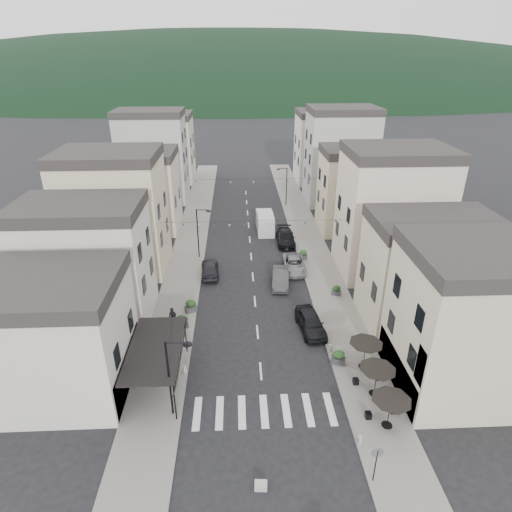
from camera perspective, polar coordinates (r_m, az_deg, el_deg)
The scene contains 31 objects.
ground at distance 29.35m, azimuth 1.35°, elevation -22.77°, with size 700.00×700.00×0.00m, color black.
sidewalk_left at distance 56.17m, azimuth -8.55°, elevation 2.51°, with size 4.00×76.00×0.12m, color slate.
sidewalk_right at distance 56.58m, azimuth 6.75°, elevation 2.80°, with size 4.00×76.00×0.12m, color slate.
hill_backdrop at distance 320.13m, azimuth -2.57°, elevation 21.84°, with size 640.00×360.00×70.00m, color black.
boutique_building at distance 33.36m, azimuth -27.34°, elevation -10.19°, with size 12.00×8.00×8.00m, color beige.
bistro_building at distance 33.05m, azimuth 27.18°, elevation -8.39°, with size 10.00×8.00×10.00m, color beige.
boutique_awning at distance 31.35m, azimuth -12.88°, elevation -12.02°, with size 3.77×7.50×3.28m.
buildings_row_left at distance 60.68m, azimuth -15.12°, elevation 9.75°, with size 10.20×54.16×14.00m.
buildings_row_right at distance 60.29m, azimuth 13.06°, elevation 10.06°, with size 10.20×54.16×14.50m.
cafe_terrace at distance 31.03m, azimuth 15.85°, elevation -14.68°, with size 2.50×8.10×2.53m.
streetlamp_left_near at distance 28.46m, azimuth -11.04°, elevation -14.82°, with size 1.70×0.56×6.00m.
streetlamp_left_far at distance 49.11m, azimuth -7.49°, elevation 3.69°, with size 1.70×0.56×6.00m.
streetlamp_right_far at distance 66.37m, azimuth 3.86°, elevation 9.73°, with size 1.70×0.56×6.00m.
traffic_sign at distance 26.62m, azimuth 15.80°, elevation -24.47°, with size 0.70×0.07×2.70m.
bollards at distance 32.96m, azimuth 0.69°, elevation -15.11°, with size 11.66×10.26×0.60m.
bunting_near at distance 44.51m, azimuth -0.50°, elevation 4.25°, with size 19.00×0.28×0.62m.
bunting_far at distance 59.67m, azimuth -1.10°, elevation 9.89°, with size 19.00×0.28×0.62m.
parked_car_a at distance 37.57m, azimuth 7.30°, elevation -8.75°, with size 1.96×4.86×1.66m, color black.
parked_car_b at distance 44.22m, azimuth 3.30°, elevation -2.94°, with size 1.64×4.71×1.55m, color #343437.
parked_car_c at distance 47.21m, azimuth 5.10°, elevation -1.12°, with size 2.36×5.12×1.42m, color gray.
parked_car_d at distance 53.77m, azimuth 3.97°, elevation 2.48°, with size 2.16×5.30×1.54m, color black.
parked_car_e at distance 46.26m, azimuth -6.16°, elevation -1.66°, with size 1.86×4.63×1.58m, color black.
delivery_van at distance 57.18m, azimuth 1.22°, elevation 4.53°, with size 2.21×5.42×2.58m.
pedestrian_a at distance 38.09m, azimuth -11.05°, elevation -8.07°, with size 0.70×0.46×1.91m, color black.
pedestrian_b at distance 37.69m, azimuth -10.77°, elevation -8.70°, with size 0.80×0.62×1.65m, color #25212D.
concrete_block_c at distance 26.93m, azimuth 0.66°, elevation -28.28°, with size 0.70×0.50×0.40m, color #ABA8A2.
planter_la at distance 38.15m, azimuth -9.88°, elevation -8.59°, with size 1.18×0.83×1.20m.
planter_lb at distance 40.11m, azimuth -8.69°, elevation -6.61°, with size 1.22×0.94×1.21m.
planter_ra at distance 34.33m, azimuth 10.91°, elevation -13.12°, with size 1.20×0.91×1.20m.
planter_rb at distance 43.04m, azimuth 10.68°, elevation -4.50°, with size 1.02×0.78×1.01m.
planter_rc at distance 49.72m, azimuth 6.32°, elevation 0.20°, with size 1.05×0.70×1.09m.
Camera 1 is at (-1.54, -19.37, 22.01)m, focal length 30.00 mm.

